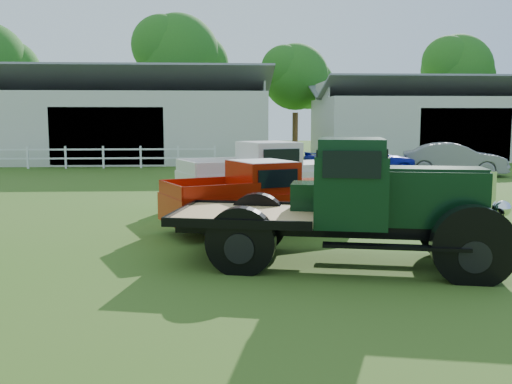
{
  "coord_description": "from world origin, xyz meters",
  "views": [
    {
      "loc": [
        -0.48,
        -11.07,
        2.62
      ],
      "look_at": [
        0.2,
        1.2,
        1.05
      ],
      "focal_mm": 40.0,
      "sensor_mm": 36.0,
      "label": 1
    }
  ],
  "objects_px": {
    "white_pickup": "(265,175)",
    "misc_car_grey": "(454,159)",
    "red_pickup": "(259,195)",
    "vintage_flatbed": "(344,202)",
    "misc_car_blue": "(361,159)"
  },
  "relations": [
    {
      "from": "misc_car_blue",
      "to": "misc_car_grey",
      "type": "bearing_deg",
      "value": -92.59
    },
    {
      "from": "red_pickup",
      "to": "misc_car_blue",
      "type": "xyz_separation_m",
      "value": [
        5.23,
        11.65,
        0.02
      ]
    },
    {
      "from": "vintage_flatbed",
      "to": "red_pickup",
      "type": "height_order",
      "value": "vintage_flatbed"
    },
    {
      "from": "vintage_flatbed",
      "to": "misc_car_blue",
      "type": "height_order",
      "value": "vintage_flatbed"
    },
    {
      "from": "white_pickup",
      "to": "vintage_flatbed",
      "type": "bearing_deg",
      "value": -103.21
    },
    {
      "from": "misc_car_blue",
      "to": "red_pickup",
      "type": "bearing_deg",
      "value": 139.19
    },
    {
      "from": "vintage_flatbed",
      "to": "misc_car_grey",
      "type": "xyz_separation_m",
      "value": [
        8.61,
        16.09,
        -0.38
      ]
    },
    {
      "from": "vintage_flatbed",
      "to": "misc_car_blue",
      "type": "bearing_deg",
      "value": 87.4
    },
    {
      "from": "white_pickup",
      "to": "misc_car_blue",
      "type": "xyz_separation_m",
      "value": [
        4.82,
        8.01,
        -0.1
      ]
    },
    {
      "from": "vintage_flatbed",
      "to": "red_pickup",
      "type": "relative_size",
      "value": 1.26
    },
    {
      "from": "white_pickup",
      "to": "misc_car_grey",
      "type": "relative_size",
      "value": 1.12
    },
    {
      "from": "white_pickup",
      "to": "misc_car_grey",
      "type": "height_order",
      "value": "white_pickup"
    },
    {
      "from": "red_pickup",
      "to": "white_pickup",
      "type": "relative_size",
      "value": 0.88
    },
    {
      "from": "vintage_flatbed",
      "to": "misc_car_blue",
      "type": "relative_size",
      "value": 1.15
    },
    {
      "from": "red_pickup",
      "to": "misc_car_grey",
      "type": "height_order",
      "value": "red_pickup"
    }
  ]
}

